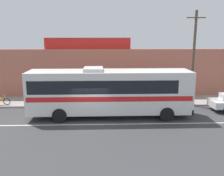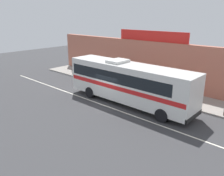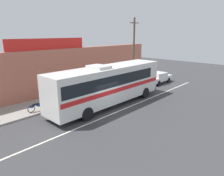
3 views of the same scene
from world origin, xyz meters
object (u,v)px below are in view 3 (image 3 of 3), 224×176
at_px(utility_pole, 134,51).
at_px(motorcycle_purple, 38,106).
at_px(pedestrian_far_right, 109,80).
at_px(parked_car, 158,77).
at_px(intercity_bus, 108,83).

height_order(utility_pole, motorcycle_purple, utility_pole).
bearing_deg(motorcycle_purple, pedestrian_far_right, 6.08).
bearing_deg(utility_pole, pedestrian_far_right, 157.66).
xyz_separation_m(parked_car, motorcycle_purple, (-15.86, 1.92, -0.17)).
bearing_deg(parked_car, utility_pole, 152.65).
relative_size(intercity_bus, pedestrian_far_right, 7.68).
bearing_deg(pedestrian_far_right, parked_car, -25.00).
distance_m(parked_car, pedestrian_far_right, 6.96).
relative_size(parked_car, pedestrian_far_right, 2.79).
relative_size(motorcycle_purple, pedestrian_far_right, 1.25).
height_order(intercity_bus, utility_pole, utility_pole).
height_order(intercity_bus, pedestrian_far_right, intercity_bus).
distance_m(intercity_bus, parked_car, 10.78).
relative_size(parked_car, motorcycle_purple, 2.24).
xyz_separation_m(intercity_bus, motorcycle_purple, (-5.21, 3.03, -1.50)).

